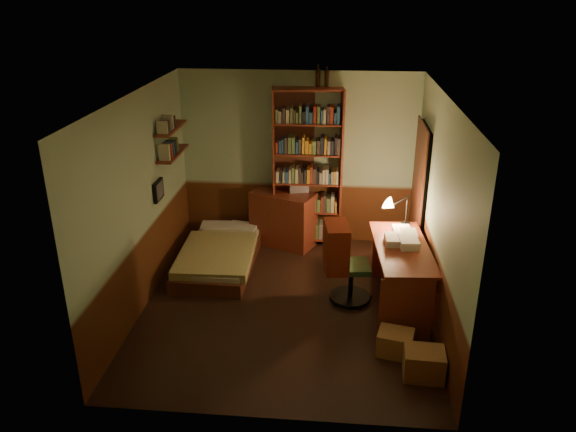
# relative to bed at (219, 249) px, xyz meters

# --- Properties ---
(floor) EXTENTS (3.50, 4.00, 0.02)m
(floor) POSITION_rel_bed_xyz_m (1.05, -0.96, -0.27)
(floor) COLOR black
(floor) RESTS_ON ground
(ceiling) EXTENTS (3.50, 4.00, 0.02)m
(ceiling) POSITION_rel_bed_xyz_m (1.05, -0.96, 2.35)
(ceiling) COLOR silver
(ceiling) RESTS_ON wall_back
(wall_back) EXTENTS (3.50, 0.02, 2.60)m
(wall_back) POSITION_rel_bed_xyz_m (1.05, 1.05, 1.04)
(wall_back) COLOR #91AC86
(wall_back) RESTS_ON ground
(wall_left) EXTENTS (0.02, 4.00, 2.60)m
(wall_left) POSITION_rel_bed_xyz_m (-0.71, -0.96, 1.04)
(wall_left) COLOR #91AC86
(wall_left) RESTS_ON ground
(wall_right) EXTENTS (0.02, 4.00, 2.60)m
(wall_right) POSITION_rel_bed_xyz_m (2.81, -0.96, 1.04)
(wall_right) COLOR #91AC86
(wall_right) RESTS_ON ground
(wall_front) EXTENTS (3.50, 0.02, 2.60)m
(wall_front) POSITION_rel_bed_xyz_m (1.05, -2.97, 1.04)
(wall_front) COLOR #91AC86
(wall_front) RESTS_ON ground
(doorway) EXTENTS (0.06, 0.90, 2.00)m
(doorway) POSITION_rel_bed_xyz_m (2.77, 0.34, 0.74)
(doorway) COLOR black
(doorway) RESTS_ON ground
(door_trim) EXTENTS (0.02, 0.98, 2.08)m
(door_trim) POSITION_rel_bed_xyz_m (2.73, 0.34, 0.74)
(door_trim) COLOR #431F12
(door_trim) RESTS_ON ground
(bed) EXTENTS (0.99, 1.79, 0.53)m
(bed) POSITION_rel_bed_xyz_m (0.00, 0.00, 0.00)
(bed) COLOR olive
(bed) RESTS_ON ground
(dresser) EXTENTS (1.05, 0.80, 0.83)m
(dresser) POSITION_rel_bed_xyz_m (0.83, 0.80, 0.15)
(dresser) COLOR maroon
(dresser) RESTS_ON ground
(mini_stereo) EXTENTS (0.34, 0.30, 0.16)m
(mini_stereo) POSITION_rel_bed_xyz_m (1.05, 0.93, 0.65)
(mini_stereo) COLOR #B2B2B7
(mini_stereo) RESTS_ON dresser
(bookshelf) EXTENTS (1.05, 0.44, 2.38)m
(bookshelf) POSITION_rel_bed_xyz_m (1.18, 0.89, 0.93)
(bookshelf) COLOR maroon
(bookshelf) RESTS_ON ground
(bottle_left) EXTENTS (0.07, 0.07, 0.25)m
(bottle_left) POSITION_rel_bed_xyz_m (1.31, 0.99, 2.24)
(bottle_left) COLOR black
(bottle_left) RESTS_ON bookshelf
(bottle_right) EXTENTS (0.07, 0.07, 0.22)m
(bottle_right) POSITION_rel_bed_xyz_m (1.43, 0.99, 2.22)
(bottle_right) COLOR black
(bottle_right) RESTS_ON bookshelf
(desk) EXTENTS (0.73, 1.56, 0.81)m
(desk) POSITION_rel_bed_xyz_m (2.44, -0.85, 0.14)
(desk) COLOR maroon
(desk) RESTS_ON ground
(paper_stack) EXTENTS (0.19, 0.26, 0.10)m
(paper_stack) POSITION_rel_bed_xyz_m (2.53, -0.63, 0.60)
(paper_stack) COLOR silver
(paper_stack) RESTS_ON desk
(desk_lamp) EXTENTS (0.27, 0.27, 0.68)m
(desk_lamp) POSITION_rel_bed_xyz_m (2.54, -0.16, 0.89)
(desk_lamp) COLOR black
(desk_lamp) RESTS_ON desk
(office_chair) EXTENTS (0.54, 0.49, 0.98)m
(office_chair) POSITION_rel_bed_xyz_m (1.85, -0.77, 0.22)
(office_chair) COLOR #2B532F
(office_chair) RESTS_ON ground
(red_jacket) EXTENTS (0.28, 0.51, 0.59)m
(red_jacket) POSITION_rel_bed_xyz_m (1.73, -0.80, 1.01)
(red_jacket) COLOR maroon
(red_jacket) RESTS_ON office_chair
(wall_shelf_lower) EXTENTS (0.20, 0.90, 0.03)m
(wall_shelf_lower) POSITION_rel_bed_xyz_m (-0.59, 0.14, 1.34)
(wall_shelf_lower) COLOR maroon
(wall_shelf_lower) RESTS_ON wall_left
(wall_shelf_upper) EXTENTS (0.20, 0.90, 0.03)m
(wall_shelf_upper) POSITION_rel_bed_xyz_m (-0.59, 0.14, 1.69)
(wall_shelf_upper) COLOR maroon
(wall_shelf_upper) RESTS_ON wall_left
(framed_picture) EXTENTS (0.04, 0.32, 0.26)m
(framed_picture) POSITION_rel_bed_xyz_m (-0.67, -0.36, 0.99)
(framed_picture) COLOR black
(framed_picture) RESTS_ON wall_left
(cardboard_box_a) EXTENTS (0.42, 0.35, 0.30)m
(cardboard_box_a) POSITION_rel_bed_xyz_m (2.58, -2.21, -0.11)
(cardboard_box_a) COLOR #A07041
(cardboard_box_a) RESTS_ON ground
(cardboard_box_b) EXTENTS (0.43, 0.38, 0.26)m
(cardboard_box_b) POSITION_rel_bed_xyz_m (2.32, -1.85, -0.13)
(cardboard_box_b) COLOR #A07041
(cardboard_box_b) RESTS_ON ground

